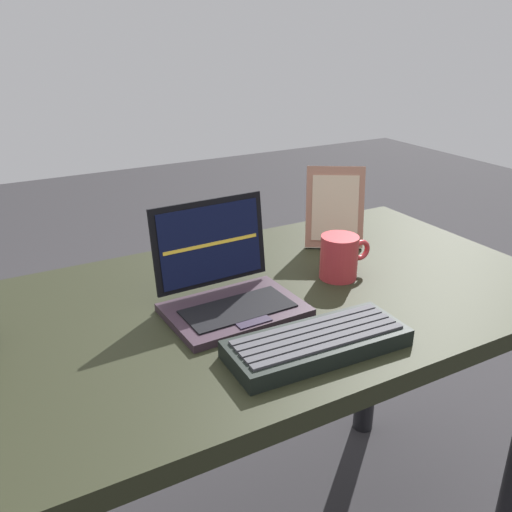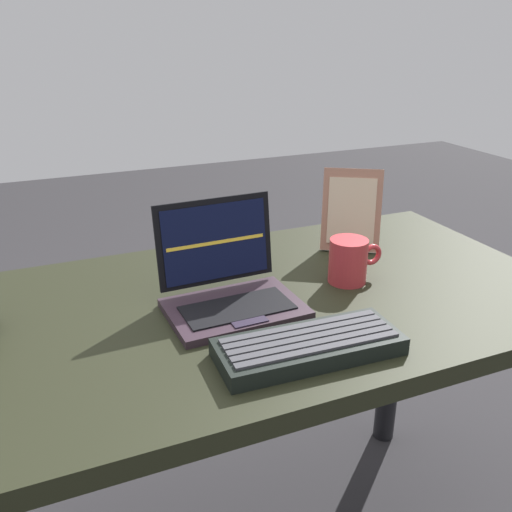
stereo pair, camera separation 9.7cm
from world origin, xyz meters
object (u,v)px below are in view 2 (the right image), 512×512
Objects in this scene: external_keyboard at (309,346)px; photo_frame at (351,211)px; laptop_front at (229,288)px; coffee_mug at (349,261)px.

photo_frame is (0.30, 0.36, 0.08)m from external_keyboard.
laptop_front is 0.39m from photo_frame.
coffee_mug is (0.20, 0.21, 0.03)m from external_keyboard.
coffee_mug reaches higher than external_keyboard.
photo_frame is (0.36, 0.16, 0.05)m from laptop_front.
laptop_front is 0.21m from external_keyboard.
external_keyboard is 0.29m from coffee_mug.
laptop_front is 1.31× the size of photo_frame.
photo_frame is 1.60× the size of coffee_mug.
laptop_front is 0.26m from coffee_mug.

